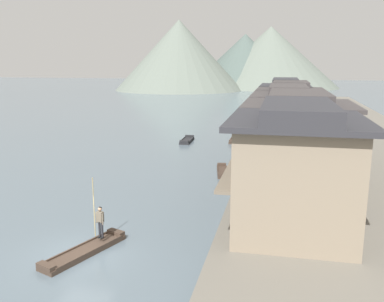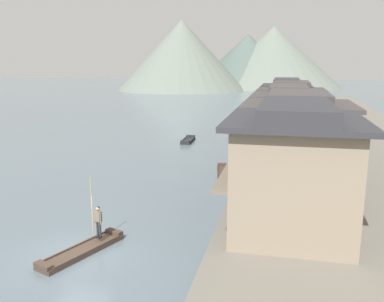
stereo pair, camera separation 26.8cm
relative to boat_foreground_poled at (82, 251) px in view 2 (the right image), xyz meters
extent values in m
plane|color=slate|center=(-0.12, -0.17, -0.13)|extent=(400.00, 400.00, 0.00)
cube|color=#6B665B|center=(15.03, 29.83, 0.33)|extent=(18.00, 110.00, 0.93)
cube|color=#423328|center=(0.00, 0.00, -0.03)|extent=(2.61, 4.66, 0.21)
cube|color=#423328|center=(-0.76, -2.01, 0.17)|extent=(1.00, 0.67, 0.19)
cube|color=#423328|center=(0.76, 2.01, 0.17)|extent=(1.00, 0.67, 0.19)
cube|color=#423328|center=(0.45, -0.17, 0.12)|extent=(1.53, 3.85, 0.08)
cube|color=#423328|center=(-0.45, 0.17, 0.12)|extent=(1.53, 3.85, 0.08)
cube|color=black|center=(0.47, 0.98, 0.29)|extent=(0.17, 0.24, 0.05)
cylinder|color=#232328|center=(0.48, 1.02, 0.71)|extent=(0.11, 0.11, 0.78)
cube|color=black|center=(0.30, 1.04, 0.29)|extent=(0.17, 0.24, 0.05)
cylinder|color=#232328|center=(0.32, 1.08, 0.71)|extent=(0.11, 0.11, 0.78)
cube|color=#665B4C|center=(0.40, 1.05, 1.36)|extent=(0.37, 0.30, 0.52)
cylinder|color=#665B4C|center=(0.58, 0.92, 1.29)|extent=(0.08, 0.08, 0.56)
cylinder|color=#665B4C|center=(0.18, 1.07, 1.29)|extent=(0.08, 0.08, 0.56)
sphere|color=#A37A5B|center=(0.40, 1.05, 1.76)|extent=(0.20, 0.20, 0.20)
sphere|color=black|center=(0.40, 1.06, 1.78)|extent=(0.18, 0.18, 0.18)
cylinder|color=tan|center=(0.08, 1.06, 1.81)|extent=(0.04, 0.04, 3.00)
cube|color=#232326|center=(4.25, 39.38, 0.00)|extent=(1.80, 3.64, 0.26)
cube|color=#232326|center=(4.63, 40.93, 0.24)|extent=(0.95, 0.56, 0.24)
cube|color=#232326|center=(3.87, 37.82, 0.24)|extent=(0.95, 0.56, 0.24)
cube|color=#232326|center=(3.81, 39.48, 0.17)|extent=(0.79, 2.94, 0.08)
cube|color=#232326|center=(4.69, 39.27, 0.17)|extent=(0.79, 2.94, 0.08)
cube|color=#423328|center=(3.87, 30.64, -0.01)|extent=(1.15, 5.56, 0.24)
cube|color=#423328|center=(3.88, 33.27, 0.21)|extent=(1.01, 0.37, 0.22)
cube|color=#423328|center=(3.86, 28.02, 0.21)|extent=(1.01, 0.37, 0.22)
cube|color=#423328|center=(3.35, 30.64, 0.15)|extent=(0.11, 5.05, 0.08)
cube|color=#423328|center=(4.39, 30.64, 0.15)|extent=(0.11, 5.05, 0.08)
ellipsoid|color=olive|center=(3.87, 30.64, 0.38)|extent=(1.02, 1.42, 0.55)
cube|color=#423328|center=(4.35, 15.70, -0.02)|extent=(1.43, 3.69, 0.22)
cube|color=#423328|center=(4.06, 17.33, 0.19)|extent=(0.79, 0.48, 0.20)
cube|color=#423328|center=(4.63, 14.07, 0.19)|extent=(0.79, 0.48, 0.20)
cube|color=#423328|center=(3.98, 15.64, 0.13)|extent=(0.61, 3.07, 0.08)
cube|color=#423328|center=(4.71, 15.76, 0.13)|extent=(0.61, 3.07, 0.08)
cube|color=#232326|center=(-1.47, 28.18, -0.01)|extent=(1.22, 3.67, 0.25)
cube|color=#232326|center=(-1.40, 26.52, 0.23)|extent=(0.99, 0.40, 0.22)
cube|color=#232326|center=(-1.53, 29.85, 0.23)|extent=(0.99, 0.40, 0.22)
cube|color=#232326|center=(-0.96, 28.20, 0.16)|extent=(0.20, 3.14, 0.08)
cube|color=#232326|center=(-1.97, 28.16, 0.16)|extent=(0.20, 3.14, 0.08)
cube|color=gray|center=(9.57, 2.92, 3.39)|extent=(5.34, 6.28, 5.20)
cube|color=#6E6151|center=(6.54, 2.92, 3.39)|extent=(0.70, 6.28, 0.16)
cube|color=#2D2D33|center=(9.57, 2.92, 6.11)|extent=(6.24, 7.18, 0.24)
cube|color=#2D2D33|center=(9.57, 2.92, 6.58)|extent=(3.21, 7.18, 0.70)
cube|color=#75604C|center=(9.86, 10.09, 3.39)|extent=(5.94, 6.02, 5.20)
cube|color=brown|center=(6.54, 10.09, 3.39)|extent=(0.70, 6.02, 0.16)
cube|color=#3D3838|center=(9.86, 10.09, 6.11)|extent=(6.84, 6.92, 0.24)
cube|color=#3D3838|center=(9.86, 10.09, 6.58)|extent=(3.56, 6.92, 0.70)
cube|color=brown|center=(9.30, 17.80, 3.39)|extent=(4.80, 6.69, 5.20)
cube|color=#4D4135|center=(6.54, 17.80, 3.39)|extent=(0.70, 6.69, 0.16)
cube|color=#3D3838|center=(9.30, 17.80, 6.11)|extent=(5.70, 7.59, 0.24)
cube|color=#3D3838|center=(9.30, 17.80, 6.58)|extent=(2.88, 7.59, 0.70)
cube|color=gray|center=(9.60, 24.28, 3.39)|extent=(5.40, 5.06, 5.20)
cube|color=gray|center=(6.54, 24.28, 3.39)|extent=(0.70, 5.06, 0.16)
cube|color=#3D3838|center=(9.60, 24.28, 6.11)|extent=(6.30, 5.96, 0.24)
cube|color=#3D3838|center=(9.60, 24.28, 6.58)|extent=(3.24, 5.96, 0.70)
cube|color=gray|center=(9.15, 30.71, 3.39)|extent=(4.52, 7.00, 5.20)
cube|color=gray|center=(6.54, 30.71, 3.39)|extent=(0.70, 7.00, 0.16)
cube|color=#2D2D33|center=(9.15, 30.71, 6.11)|extent=(5.42, 7.90, 0.24)
cube|color=#2D2D33|center=(9.15, 30.71, 6.58)|extent=(2.71, 7.90, 0.70)
cone|color=#4C5B56|center=(-4.33, 132.75, 9.07)|extent=(39.75, 39.75, 18.41)
cone|color=slate|center=(-23.66, 114.44, 10.79)|extent=(41.01, 41.01, 21.86)
cone|color=slate|center=(4.35, 134.12, 10.32)|extent=(47.60, 47.60, 20.91)
camera|label=1|loc=(8.78, -16.54, 8.75)|focal=38.59mm
camera|label=2|loc=(9.04, -16.48, 8.75)|focal=38.59mm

